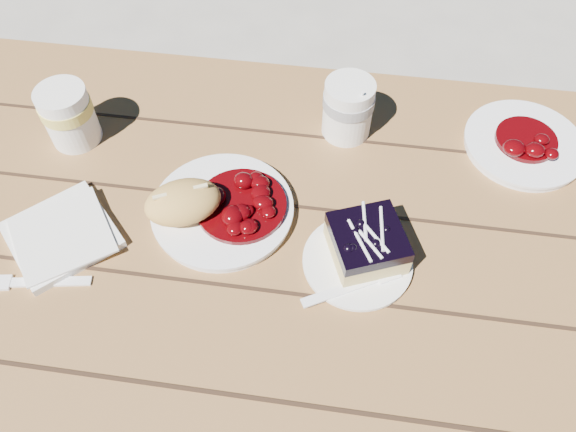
# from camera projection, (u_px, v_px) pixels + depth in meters

# --- Properties ---
(ground) EXTENTS (60.00, 60.00, 0.00)m
(ground) POSITION_uv_depth(u_px,v_px,m) (256.00, 393.00, 1.50)
(ground) COLOR gray
(ground) RESTS_ON ground
(picnic_table) EXTENTS (2.00, 1.55, 0.75)m
(picnic_table) POSITION_uv_depth(u_px,v_px,m) (241.00, 289.00, 1.02)
(picnic_table) COLOR brown
(picnic_table) RESTS_ON ground
(main_plate) EXTENTS (0.22, 0.22, 0.02)m
(main_plate) POSITION_uv_depth(u_px,v_px,m) (223.00, 211.00, 0.91)
(main_plate) COLOR white
(main_plate) RESTS_ON picnic_table
(goulash_stew) EXTENTS (0.15, 0.15, 0.04)m
(goulash_stew) POSITION_uv_depth(u_px,v_px,m) (240.00, 200.00, 0.89)
(goulash_stew) COLOR #4A0206
(goulash_stew) RESTS_ON main_plate
(bread_roll) EXTENTS (0.14, 0.12, 0.06)m
(bread_roll) POSITION_uv_depth(u_px,v_px,m) (183.00, 202.00, 0.87)
(bread_roll) COLOR tan
(bread_roll) RESTS_ON main_plate
(dessert_plate) EXTENTS (0.16, 0.16, 0.01)m
(dessert_plate) POSITION_uv_depth(u_px,v_px,m) (357.00, 262.00, 0.86)
(dessert_plate) COLOR white
(dessert_plate) RESTS_ON picnic_table
(blueberry_cake) EXTENTS (0.13, 0.13, 0.06)m
(blueberry_cake) POSITION_uv_depth(u_px,v_px,m) (367.00, 243.00, 0.84)
(blueberry_cake) COLOR tan
(blueberry_cake) RESTS_ON dessert_plate
(fork_dessert) EXTENTS (0.15, 0.10, 0.00)m
(fork_dessert) POSITION_uv_depth(u_px,v_px,m) (342.00, 290.00, 0.82)
(fork_dessert) COLOR white
(fork_dessert) RESTS_ON dessert_plate
(coffee_cup) EXTENTS (0.09, 0.09, 0.11)m
(coffee_cup) POSITION_uv_depth(u_px,v_px,m) (348.00, 109.00, 0.98)
(coffee_cup) COLOR white
(coffee_cup) RESTS_ON picnic_table
(napkin_stack) EXTENTS (0.21, 0.21, 0.01)m
(napkin_stack) POSITION_uv_depth(u_px,v_px,m) (62.00, 235.00, 0.88)
(napkin_stack) COLOR white
(napkin_stack) RESTS_ON picnic_table
(fork_table) EXTENTS (0.16, 0.05, 0.00)m
(fork_table) POSITION_uv_depth(u_px,v_px,m) (49.00, 282.00, 0.84)
(fork_table) COLOR white
(fork_table) RESTS_ON picnic_table
(second_plate) EXTENTS (0.20, 0.20, 0.02)m
(second_plate) POSITION_uv_depth(u_px,v_px,m) (523.00, 145.00, 0.99)
(second_plate) COLOR white
(second_plate) RESTS_ON picnic_table
(second_stew) EXTENTS (0.11, 0.11, 0.04)m
(second_stew) POSITION_uv_depth(u_px,v_px,m) (529.00, 133.00, 0.97)
(second_stew) COLOR #4A0206
(second_stew) RESTS_ON second_plate
(second_cup) EXTENTS (0.09, 0.09, 0.11)m
(second_cup) POSITION_uv_depth(u_px,v_px,m) (69.00, 116.00, 0.97)
(second_cup) COLOR white
(second_cup) RESTS_ON picnic_table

